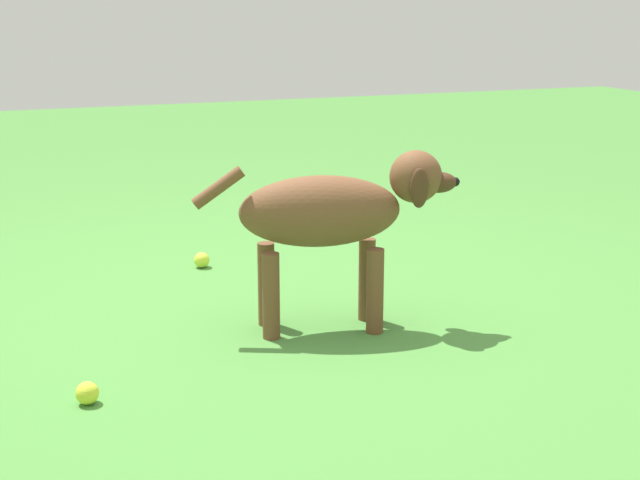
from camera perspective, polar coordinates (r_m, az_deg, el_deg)
ground at (r=3.40m, az=-4.25°, el=-4.65°), size 14.00×14.00×0.00m
dog at (r=3.17m, az=0.95°, el=1.61°), size 0.34×0.90×0.62m
tennis_ball_0 at (r=4.02m, az=-7.22°, el=-1.22°), size 0.07×0.07×0.07m
tennis_ball_1 at (r=2.76m, az=-13.96°, el=-9.01°), size 0.07×0.07×0.07m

